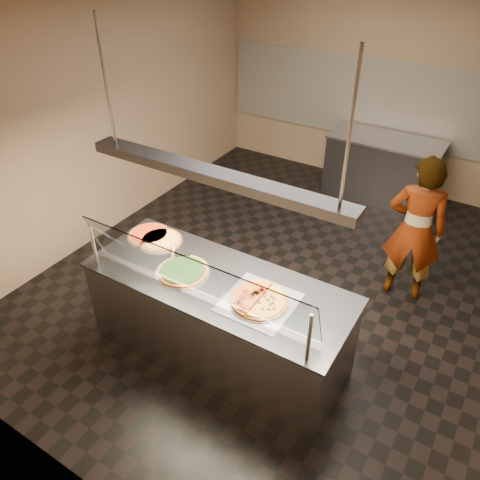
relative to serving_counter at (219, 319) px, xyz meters
The scene contains 19 objects.
ground 1.48m from the serving_counter, 92.42° to the left, with size 5.00×6.00×0.02m, color black.
wall_back 4.53m from the serving_counter, 90.77° to the left, with size 5.00×0.02×3.00m, color #93765F.
wall_front 1.92m from the serving_counter, 92.09° to the right, with size 5.00×0.02×3.00m, color #93765F.
wall_left 3.10m from the serving_counter, 151.49° to the left, with size 0.02×6.00×3.00m, color #93765F.
tile_band 4.45m from the serving_counter, 90.77° to the left, with size 4.90×0.02×1.20m, color silver.
serving_counter is the anchor object (origin of this frame).
sneeze_guard 0.83m from the serving_counter, 90.00° to the right, with size 2.19×0.18×0.54m.
perforated_tray 0.66m from the serving_counter, ahead, with size 0.58×0.58×0.01m.
half_pizza_pepperoni 0.61m from the serving_counter, ahead, with size 0.25×0.48×0.05m.
half_pizza_sausage 0.75m from the serving_counter, ahead, with size 0.24×0.48×0.04m.
pizza_spinach 0.58m from the serving_counter, 168.23° to the right, with size 0.49×0.49×0.03m.
pizza_cheese 0.97m from the serving_counter, 165.55° to the left, with size 0.44×0.44×0.03m.
pizza_tomato 1.11m from the serving_counter, 166.78° to the left, with size 0.43×0.43×0.03m.
pizza_spatula 0.72m from the serving_counter, 169.30° to the left, with size 0.28×0.18×0.02m.
prep_table 3.96m from the serving_counter, 85.78° to the left, with size 1.61×0.74×0.93m.
worker 2.28m from the serving_counter, 56.38° to the left, with size 0.61×0.40×1.68m, color #403A4A.
heat_lamp_housing 1.48m from the serving_counter, 88.21° to the right, with size 2.30×0.18×0.08m, color #414147.
lamp_rod_left 2.26m from the serving_counter, behind, with size 0.02×0.02×1.01m, color #B7B7BC.
lamp_rod_right 2.26m from the serving_counter, ahead, with size 0.02×0.02×1.01m, color #B7B7BC.
Camera 1 is at (1.90, -3.99, 3.54)m, focal length 35.00 mm.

